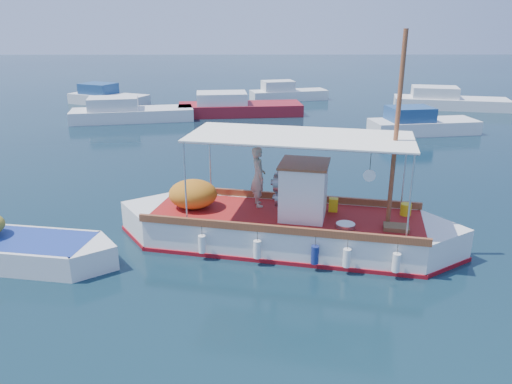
{
  "coord_description": "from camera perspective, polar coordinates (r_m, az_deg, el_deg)",
  "views": [
    {
      "loc": [
        -0.86,
        -14.38,
        6.59
      ],
      "look_at": [
        -0.72,
        0.0,
        1.52
      ],
      "focal_mm": 35.0,
      "sensor_mm": 36.0,
      "label": 1
    }
  ],
  "objects": [
    {
      "name": "bg_boat_far_n",
      "position": [
        42.36,
        3.5,
        11.11
      ],
      "size": [
        6.59,
        3.41,
        1.8
      ],
      "rotation": [
        0.0,
        0.0,
        0.23
      ],
      "color": "silver",
      "rests_on": "ground"
    },
    {
      "name": "ground",
      "position": [
        15.84,
        2.61,
        -5.19
      ],
      "size": [
        160.0,
        160.0,
        0.0
      ],
      "primitive_type": "plane",
      "color": "black",
      "rests_on": "ground"
    },
    {
      "name": "bg_boat_ne",
      "position": [
        31.44,
        18.28,
        7.26
      ],
      "size": [
        6.51,
        3.07,
        1.8
      ],
      "rotation": [
        0.0,
        0.0,
        0.14
      ],
      "color": "silver",
      "rests_on": "ground"
    },
    {
      "name": "bg_boat_nw",
      "position": [
        34.65,
        -14.35,
        8.69
      ],
      "size": [
        8.23,
        3.83,
        1.8
      ],
      "rotation": [
        0.0,
        0.0,
        0.19
      ],
      "color": "silver",
      "rests_on": "ground"
    },
    {
      "name": "bg_boat_far_w",
      "position": [
        41.92,
        -16.7,
        10.26
      ],
      "size": [
        6.74,
        4.76,
        1.8
      ],
      "rotation": [
        0.0,
        0.0,
        -0.43
      ],
      "color": "silver",
      "rests_on": "ground"
    },
    {
      "name": "bg_boat_e",
      "position": [
        40.96,
        21.0,
        9.6
      ],
      "size": [
        8.6,
        4.35,
        1.8
      ],
      "rotation": [
        0.0,
        0.0,
        -0.22
      ],
      "color": "silver",
      "rests_on": "ground"
    },
    {
      "name": "bg_boat_n",
      "position": [
        35.72,
        -2.27,
        9.58
      ],
      "size": [
        8.83,
        3.6,
        1.8
      ],
      "rotation": [
        0.0,
        0.0,
        0.09
      ],
      "color": "maroon",
      "rests_on": "ground"
    },
    {
      "name": "fishing_caique",
      "position": [
        15.17,
        3.07,
        -3.97
      ],
      "size": [
        10.43,
        4.56,
        6.52
      ],
      "rotation": [
        0.0,
        0.0,
        -0.22
      ],
      "color": "white",
      "rests_on": "ground"
    },
    {
      "name": "dinghy",
      "position": [
        15.87,
        -26.45,
        -5.98
      ],
      "size": [
        6.41,
        2.62,
        1.59
      ],
      "rotation": [
        0.0,
        0.0,
        -0.17
      ],
      "color": "white",
      "rests_on": "ground"
    }
  ]
}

